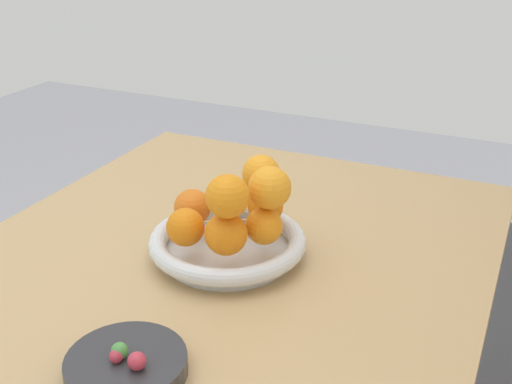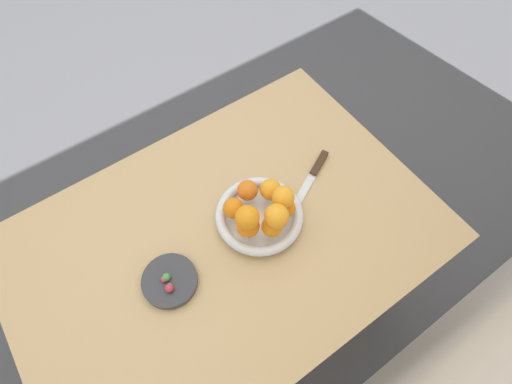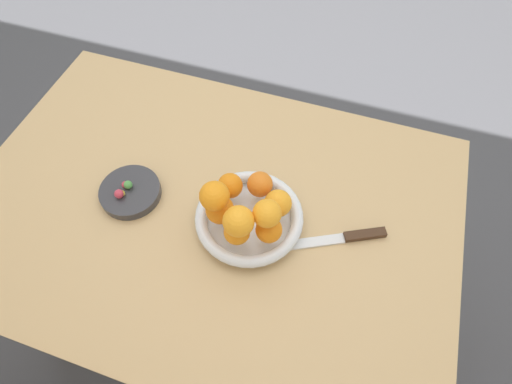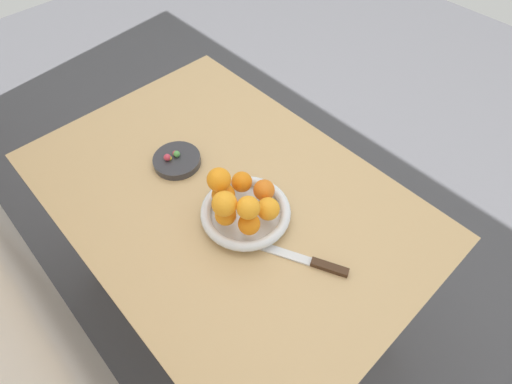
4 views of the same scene
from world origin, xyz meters
The scene contains 17 objects.
dining_table centered at (0.00, 0.00, 0.65)m, with size 1.10×0.76×0.74m.
fruit_bowl centered at (-0.10, 0.01, 0.76)m, with size 0.23×0.23×0.04m.
candy_dish centered at (0.18, 0.03, 0.75)m, with size 0.14×0.14×0.02m, color #333338.
orange_0 centered at (-0.16, -0.02, 0.81)m, with size 0.06×0.06×0.06m, color orange.
orange_1 centered at (-0.11, -0.05, 0.81)m, with size 0.06×0.06×0.06m, color orange.
orange_2 centered at (-0.05, -0.03, 0.81)m, with size 0.05×0.05×0.05m, color orange.
orange_3 centered at (-0.05, 0.04, 0.81)m, with size 0.06×0.06×0.06m, color orange.
orange_4 centered at (-0.10, 0.07, 0.81)m, with size 0.05×0.05×0.05m, color orange.
orange_5 centered at (-0.16, 0.05, 0.81)m, with size 0.05×0.05×0.05m, color orange.
orange_6 centered at (-0.04, 0.04, 0.87)m, with size 0.06×0.06×0.06m, color orange.
orange_7 centered at (-0.10, 0.08, 0.86)m, with size 0.06×0.06×0.06m, color orange.
orange_8 centered at (-0.15, 0.04, 0.86)m, with size 0.06×0.06×0.06m, color orange.
candy_ball_0 centered at (0.19, 0.02, 0.77)m, with size 0.02×0.02×0.02m, color #C6384C.
candy_ball_1 centered at (0.18, 0.04, 0.77)m, with size 0.01×0.01×0.01m, color gold.
candy_ball_2 centered at (0.19, 0.05, 0.77)m, with size 0.02×0.02×0.02m, color #C6384C.
candy_ball_3 centered at (0.18, 0.02, 0.77)m, with size 0.02×0.02×0.02m, color #4C9947.
knife centered at (-0.29, -0.01, 0.75)m, with size 0.24×0.13×0.01m.
Camera 1 is at (0.63, 0.39, 1.22)m, focal length 45.00 mm.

